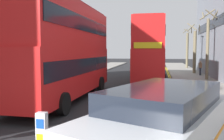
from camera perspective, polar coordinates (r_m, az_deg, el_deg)
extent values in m
cube|color=gray|center=(19.03, 21.13, -4.32)|extent=(4.00, 80.00, 0.14)
cube|color=gray|center=(21.05, -16.38, -3.38)|extent=(4.00, 80.00, 0.14)
cube|color=yellow|center=(16.81, 15.24, -5.53)|extent=(0.10, 56.00, 0.01)
cube|color=yellow|center=(16.80, 14.69, -5.52)|extent=(0.10, 56.00, 0.01)
cube|color=white|center=(7.08, -16.14, -13.29)|extent=(0.28, 0.20, 0.95)
cube|color=blue|center=(6.94, -16.58, -12.03)|extent=(0.22, 0.01, 0.26)
cube|color=yellow|center=(7.05, -16.51, -14.99)|extent=(0.22, 0.01, 0.20)
cube|color=red|center=(14.53, -10.74, -0.08)|extent=(2.64, 10.83, 2.60)
cube|color=red|center=(14.56, -10.89, 9.97)|extent=(2.59, 10.61, 2.50)
cube|color=black|center=(14.51, -10.76, 1.10)|extent=(2.66, 10.40, 0.84)
cube|color=black|center=(14.57, -10.89, 10.36)|extent=(2.65, 10.18, 0.80)
cube|color=yellow|center=(19.57, -4.77, 5.67)|extent=(2.00, 0.09, 0.44)
cube|color=maroon|center=(14.74, -10.96, 15.01)|extent=(2.38, 9.75, 0.10)
cylinder|color=black|center=(18.21, -10.31, -3.04)|extent=(0.31, 1.04, 1.04)
cylinder|color=black|center=(17.44, -2.66, -3.30)|extent=(0.31, 1.04, 1.04)
cylinder|color=black|center=(12.35, -22.09, -6.86)|extent=(0.31, 1.04, 1.04)
cylinder|color=black|center=(11.17, -11.26, -7.79)|extent=(0.31, 1.04, 1.04)
cube|color=red|center=(23.10, 8.87, 1.60)|extent=(2.54, 10.81, 2.60)
cube|color=red|center=(23.11, 8.95, 7.92)|extent=(2.49, 10.59, 2.50)
cube|color=black|center=(23.09, 8.88, 2.34)|extent=(2.57, 10.38, 0.84)
cube|color=black|center=(23.12, 8.95, 8.17)|extent=(2.56, 10.16, 0.80)
cube|color=yellow|center=(17.70, 8.37, 5.77)|extent=(2.00, 0.07, 0.44)
cube|color=maroon|center=(23.23, 8.99, 11.12)|extent=(2.29, 9.73, 0.10)
cylinder|color=black|center=(19.86, 12.13, -2.45)|extent=(0.30, 1.04, 1.04)
cylinder|color=black|center=(19.95, 4.93, -2.33)|extent=(0.30, 1.04, 1.04)
cylinder|color=black|center=(26.52, 11.78, -0.73)|extent=(0.30, 1.04, 1.04)
cylinder|color=black|center=(26.58, 6.38, -0.65)|extent=(0.30, 1.04, 1.04)
cube|color=black|center=(5.36, 12.20, -7.83)|extent=(2.73, 3.47, 0.76)
cube|color=orange|center=(5.44, 11.48, -15.88)|extent=(3.40, 4.73, 0.10)
cylinder|color=black|center=(7.25, 8.87, -16.04)|extent=(0.46, 0.71, 0.68)
cylinder|color=#2D2D38|center=(29.20, 20.01, -0.35)|extent=(0.22, 0.22, 0.85)
cube|color=#8C6647|center=(29.15, 20.05, 1.03)|extent=(0.34, 0.22, 0.56)
sphere|color=#9E7051|center=(29.13, 20.07, 1.80)|extent=(0.20, 0.20, 0.20)
cylinder|color=#6B6047|center=(31.76, 18.84, 3.98)|extent=(0.39, 0.39, 5.20)
cylinder|color=#6B6047|center=(31.88, 19.85, 9.24)|extent=(0.29, 1.02, 0.76)
cylinder|color=#6B6047|center=(32.29, 18.04, 9.43)|extent=(1.03, 1.05, 1.00)
cylinder|color=#6B6047|center=(31.34, 18.32, 9.60)|extent=(1.13, 0.99, 1.02)
cylinder|color=#6B6047|center=(41.75, 17.24, 4.41)|extent=(0.38, 0.38, 5.69)
cylinder|color=#6B6047|center=(41.85, 18.14, 8.84)|extent=(0.33, 1.20, 0.89)
cylinder|color=#6B6047|center=(42.19, 16.82, 8.75)|extent=(0.82, 0.80, 0.77)
cylinder|color=#6B6047|center=(41.44, 17.22, 8.79)|extent=(0.95, 0.41, 0.72)
cylinder|color=#6B6047|center=(25.12, 21.50, 4.55)|extent=(0.28, 0.28, 5.82)
cylinder|color=#6B6047|center=(25.72, 23.38, 12.23)|extent=(0.51, 1.61, 1.19)
cylinder|color=#6B6047|center=(26.05, 21.48, 12.02)|extent=(1.44, 0.16, 1.05)
cylinder|color=#6B6047|center=(25.29, 20.63, 11.93)|extent=(0.17, 1.01, 0.75)
cylinder|color=#6B6047|center=(24.87, 22.24, 12.12)|extent=(1.12, 0.38, 0.84)
cube|color=black|center=(24.40, 24.01, 10.65)|extent=(0.04, 24.64, 1.00)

